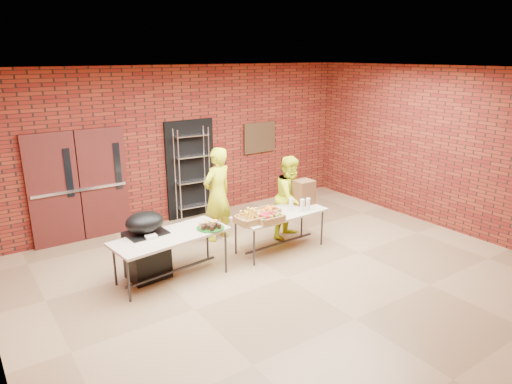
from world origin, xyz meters
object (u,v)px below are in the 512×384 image
(wire_rack, at_px, (192,174))
(table_left, at_px, (171,239))
(volunteer_man, at_px, (291,197))
(coffee_dispenser, at_px, (304,192))
(volunteer_woman, at_px, (217,194))
(covered_grill, at_px, (146,245))
(table_right, at_px, (280,216))

(wire_rack, relative_size, table_left, 1.04)
(table_left, distance_m, volunteer_man, 2.66)
(coffee_dispenser, bearing_deg, volunteer_woman, 145.88)
(wire_rack, relative_size, coffee_dispenser, 4.33)
(wire_rack, distance_m, covered_grill, 2.80)
(wire_rack, height_order, volunteer_man, wire_rack)
(table_left, height_order, volunteer_man, volunteer_man)
(table_right, distance_m, volunteer_woman, 1.27)
(table_right, relative_size, covered_grill, 1.58)
(table_right, bearing_deg, volunteer_man, 33.42)
(volunteer_woman, xyz_separation_m, volunteer_man, (1.22, -0.66, -0.10))
(covered_grill, bearing_deg, volunteer_man, -3.71)
(volunteer_man, bearing_deg, wire_rack, 97.67)
(table_right, xyz_separation_m, volunteer_woman, (-0.66, 1.06, 0.25))
(covered_grill, height_order, volunteer_woman, volunteer_woman)
(wire_rack, height_order, coffee_dispenser, wire_rack)
(wire_rack, relative_size, volunteer_woman, 1.10)
(table_right, height_order, coffee_dispenser, coffee_dispenser)
(covered_grill, distance_m, volunteer_woman, 1.88)
(table_left, xyz_separation_m, table_right, (2.08, -0.07, -0.04))
(table_right, bearing_deg, coffee_dispenser, 11.01)
(coffee_dispenser, xyz_separation_m, volunteer_woman, (-1.33, 0.90, -0.04))
(table_left, distance_m, coffee_dispenser, 2.76)
(coffee_dispenser, xyz_separation_m, covered_grill, (-3.04, 0.18, -0.38))
(volunteer_woman, distance_m, volunteer_man, 1.39)
(wire_rack, bearing_deg, table_right, -73.74)
(table_right, distance_m, covered_grill, 2.40)
(table_left, xyz_separation_m, volunteer_man, (2.64, 0.33, 0.11))
(covered_grill, bearing_deg, wire_rack, 42.59)
(wire_rack, xyz_separation_m, volunteer_woman, (-0.16, -1.32, -0.09))
(volunteer_man, bearing_deg, table_right, -165.11)
(wire_rack, xyz_separation_m, table_right, (0.50, -2.37, -0.33))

